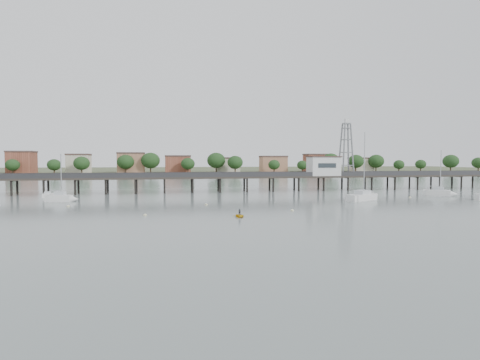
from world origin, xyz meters
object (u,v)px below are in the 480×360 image
object	(u,v)px
white_tender	(51,195)
yellow_dinghy	(240,217)
pier	(233,177)
sailboat_c	(367,197)
sailboat_e	(443,193)
sailboat_b	(64,198)
lattice_tower	(346,149)

from	to	relation	value
white_tender	yellow_dinghy	world-z (taller)	white_tender
pier	sailboat_c	bearing A→B (deg)	-46.58
pier	sailboat_e	xyz separation A→B (m)	(45.73, -20.56, -3.14)
pier	sailboat_b	xyz separation A→B (m)	(-37.23, -17.20, -3.13)
pier	lattice_tower	world-z (taller)	lattice_tower
sailboat_e	sailboat_b	world-z (taller)	sailboat_e
lattice_tower	sailboat_e	distance (m)	27.10
sailboat_c	sailboat_b	bearing A→B (deg)	143.66
yellow_dinghy	white_tender	bearing A→B (deg)	131.40
sailboat_e	sailboat_c	xyz separation A→B (m)	(-21.64, -4.90, -0.02)
sailboat_c	white_tender	distance (m)	68.43
lattice_tower	yellow_dinghy	xyz separation A→B (m)	(-38.08, -44.77, -11.10)
sailboat_c	white_tender	bearing A→B (deg)	136.37
sailboat_c	sailboat_b	xyz separation A→B (m)	(-61.32, 8.26, 0.03)
lattice_tower	sailboat_e	size ratio (longest dim) A/B	1.40
lattice_tower	white_tender	distance (m)	74.69
sailboat_c	pier	bearing A→B (deg)	104.75
sailboat_b	white_tender	bearing A→B (deg)	126.85
white_tender	yellow_dinghy	xyz separation A→B (m)	(35.44, -36.98, -0.46)
pier	yellow_dinghy	size ratio (longest dim) A/B	59.25
sailboat_e	sailboat_c	world-z (taller)	sailboat_c
pier	yellow_dinghy	distance (m)	45.41
lattice_tower	yellow_dinghy	distance (m)	59.82
pier	white_tender	xyz separation A→B (m)	(-42.02, -7.79, -3.34)
lattice_tower	sailboat_b	xyz separation A→B (m)	(-68.73, -17.20, -10.44)
sailboat_e	white_tender	bearing A→B (deg)	-151.64
lattice_tower	sailboat_c	distance (m)	28.51
sailboat_e	white_tender	size ratio (longest dim) A/B	2.74
white_tender	pier	bearing A→B (deg)	0.95
lattice_tower	sailboat_e	bearing A→B (deg)	-55.31
pier	white_tender	bearing A→B (deg)	-169.49
pier	sailboat_c	size ratio (longest dim) A/B	10.09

